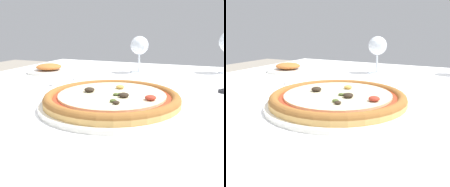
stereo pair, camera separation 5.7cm
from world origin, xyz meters
The scene contains 5 objects.
dining_table centered at (0.00, 0.00, 0.63)m, with size 1.12×1.20×0.71m.
pizza_plate centered at (0.04, -0.14, 0.72)m, with size 0.33×0.33×0.04m.
fork centered at (-0.20, 0.07, 0.71)m, with size 0.04×0.17×0.00m.
wine_glass_far_left centered at (-0.02, 0.32, 0.81)m, with size 0.07×0.07×0.14m.
side_plate centered at (-0.36, 0.19, 0.72)m, with size 0.17×0.17×0.04m.
Camera 1 is at (0.24, -0.65, 0.88)m, focal length 40.00 mm.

